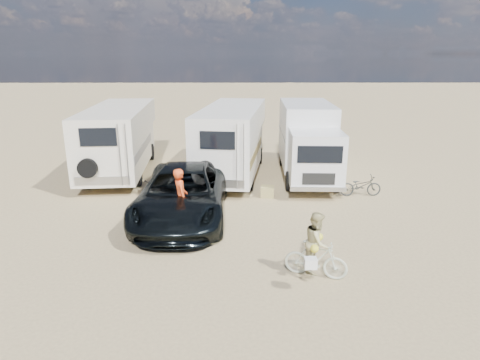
{
  "coord_description": "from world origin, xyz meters",
  "views": [
    {
      "loc": [
        0.68,
        -11.38,
        5.28
      ],
      "look_at": [
        0.78,
        1.69,
        1.3
      ],
      "focal_mm": 31.08,
      "sensor_mm": 36.0,
      "label": 1
    }
  ],
  "objects_px": {
    "rider_woman": "(317,249)",
    "cooler": "(147,210)",
    "rider_man": "(181,203)",
    "rv_main": "(232,142)",
    "crate": "(267,191)",
    "bike_parked": "(361,186)",
    "bike_woman": "(316,259)",
    "rv_left": "(120,140)",
    "bike_man": "(181,214)",
    "box_truck": "(308,142)",
    "dark_suv": "(183,193)"
  },
  "relations": [
    {
      "from": "rider_man",
      "to": "rider_woman",
      "type": "xyz_separation_m",
      "value": [
        3.66,
        -2.9,
        -0.14
      ]
    },
    {
      "from": "box_truck",
      "to": "cooler",
      "type": "height_order",
      "value": "box_truck"
    },
    {
      "from": "bike_parked",
      "to": "box_truck",
      "type": "bearing_deg",
      "value": 31.38
    },
    {
      "from": "box_truck",
      "to": "rider_woman",
      "type": "distance_m",
      "value": 8.79
    },
    {
      "from": "rv_main",
      "to": "crate",
      "type": "bearing_deg",
      "value": -57.86
    },
    {
      "from": "rv_left",
      "to": "box_truck",
      "type": "bearing_deg",
      "value": -10.64
    },
    {
      "from": "rv_left",
      "to": "rv_main",
      "type": "bearing_deg",
      "value": -9.94
    },
    {
      "from": "box_truck",
      "to": "bike_man",
      "type": "xyz_separation_m",
      "value": [
        -4.84,
        -5.77,
        -1.07
      ]
    },
    {
      "from": "bike_man",
      "to": "bike_woman",
      "type": "xyz_separation_m",
      "value": [
        3.66,
        -2.9,
        -0.05
      ]
    },
    {
      "from": "bike_man",
      "to": "bike_parked",
      "type": "bearing_deg",
      "value": -83.78
    },
    {
      "from": "rider_man",
      "to": "rider_woman",
      "type": "relative_size",
      "value": 1.19
    },
    {
      "from": "bike_man",
      "to": "crate",
      "type": "height_order",
      "value": "bike_man"
    },
    {
      "from": "rider_woman",
      "to": "cooler",
      "type": "relative_size",
      "value": 2.51
    },
    {
      "from": "rider_woman",
      "to": "bike_parked",
      "type": "relative_size",
      "value": 0.96
    },
    {
      "from": "rider_man",
      "to": "bike_parked",
      "type": "xyz_separation_m",
      "value": [
        6.49,
        3.17,
        -0.49
      ]
    },
    {
      "from": "bike_parked",
      "to": "rv_left",
      "type": "bearing_deg",
      "value": 69.87
    },
    {
      "from": "rv_left",
      "to": "rider_woman",
      "type": "bearing_deg",
      "value": -57.25
    },
    {
      "from": "bike_woman",
      "to": "rv_left",
      "type": "bearing_deg",
      "value": 56.8
    },
    {
      "from": "rv_main",
      "to": "dark_suv",
      "type": "relative_size",
      "value": 1.19
    },
    {
      "from": "rider_man",
      "to": "box_truck",
      "type": "bearing_deg",
      "value": -59.81
    },
    {
      "from": "rv_main",
      "to": "bike_woman",
      "type": "xyz_separation_m",
      "value": [
        2.13,
        -9.09,
        -1.07
      ]
    },
    {
      "from": "rider_man",
      "to": "cooler",
      "type": "height_order",
      "value": "rider_man"
    },
    {
      "from": "rv_main",
      "to": "rv_left",
      "type": "height_order",
      "value": "rv_main"
    },
    {
      "from": "bike_parked",
      "to": "dark_suv",
      "type": "bearing_deg",
      "value": 106.99
    },
    {
      "from": "rider_woman",
      "to": "rider_man",
      "type": "bearing_deg",
      "value": 71.16
    },
    {
      "from": "rv_main",
      "to": "rv_left",
      "type": "xyz_separation_m",
      "value": [
        -5.15,
        0.49,
        -0.04
      ]
    },
    {
      "from": "bike_woman",
      "to": "cooler",
      "type": "relative_size",
      "value": 2.58
    },
    {
      "from": "box_truck",
      "to": "rider_man",
      "type": "relative_size",
      "value": 3.7
    },
    {
      "from": "rv_left",
      "to": "crate",
      "type": "bearing_deg",
      "value": -33.01
    },
    {
      "from": "dark_suv",
      "to": "cooler",
      "type": "xyz_separation_m",
      "value": [
        -1.26,
        0.06,
        -0.6
      ]
    },
    {
      "from": "rv_main",
      "to": "crate",
      "type": "relative_size",
      "value": 14.4
    },
    {
      "from": "box_truck",
      "to": "bike_man",
      "type": "relative_size",
      "value": 3.4
    },
    {
      "from": "dark_suv",
      "to": "bike_parked",
      "type": "bearing_deg",
      "value": 18.55
    },
    {
      "from": "bike_man",
      "to": "cooler",
      "type": "distance_m",
      "value": 1.75
    },
    {
      "from": "rv_left",
      "to": "cooler",
      "type": "bearing_deg",
      "value": -72.07
    },
    {
      "from": "bike_man",
      "to": "rider_woman",
      "type": "relative_size",
      "value": 1.3
    },
    {
      "from": "rv_left",
      "to": "bike_man",
      "type": "xyz_separation_m",
      "value": [
        3.63,
        -6.68,
        -0.98
      ]
    },
    {
      "from": "bike_man",
      "to": "bike_woman",
      "type": "distance_m",
      "value": 4.66
    },
    {
      "from": "rv_main",
      "to": "rider_woman",
      "type": "xyz_separation_m",
      "value": [
        2.13,
        -9.09,
        -0.78
      ]
    },
    {
      "from": "cooler",
      "to": "rv_main",
      "type": "bearing_deg",
      "value": 77.28
    },
    {
      "from": "rider_man",
      "to": "rider_woman",
      "type": "distance_m",
      "value": 4.67
    },
    {
      "from": "dark_suv",
      "to": "rv_left",
      "type": "bearing_deg",
      "value": 122.82
    },
    {
      "from": "bike_woman",
      "to": "bike_parked",
      "type": "bearing_deg",
      "value": -5.51
    },
    {
      "from": "rv_main",
      "to": "rider_woman",
      "type": "bearing_deg",
      "value": -68.9
    },
    {
      "from": "bike_parked",
      "to": "cooler",
      "type": "relative_size",
      "value": 2.62
    },
    {
      "from": "rv_main",
      "to": "rider_man",
      "type": "height_order",
      "value": "rv_main"
    },
    {
      "from": "rider_man",
      "to": "rv_main",
      "type": "bearing_deg",
      "value": -33.64
    },
    {
      "from": "dark_suv",
      "to": "rider_man",
      "type": "relative_size",
      "value": 3.37
    },
    {
      "from": "rv_main",
      "to": "bike_man",
      "type": "bearing_deg",
      "value": -95.91
    },
    {
      "from": "bike_woman",
      "to": "cooler",
      "type": "bearing_deg",
      "value": 70.79
    }
  ]
}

